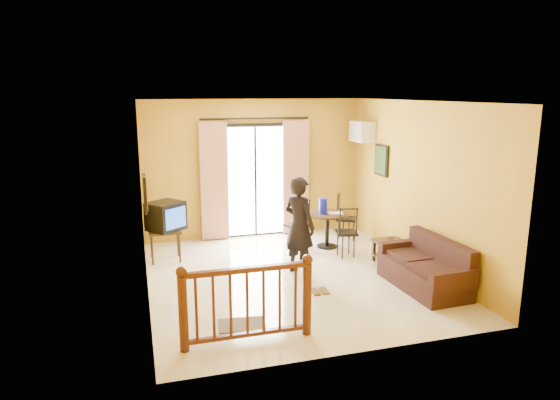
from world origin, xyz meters
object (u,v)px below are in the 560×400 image
object	(u,v)px
television	(166,216)
coffee_table	(396,252)
sofa	(427,270)
standing_person	(299,226)
dining_table	(327,220)

from	to	relation	value
television	coffee_table	world-z (taller)	television
television	sofa	world-z (taller)	television
sofa	coffee_table	bearing A→B (deg)	87.62
standing_person	television	bearing A→B (deg)	27.10
coffee_table	standing_person	xyz separation A→B (m)	(-1.67, 0.21, 0.54)
television	dining_table	world-z (taller)	television
coffee_table	sofa	world-z (taller)	sofa
dining_table	standing_person	world-z (taller)	standing_person
dining_table	standing_person	distance (m)	1.54
coffee_table	standing_person	size ratio (longest dim) A/B	0.57
television	coffee_table	size ratio (longest dim) A/B	0.81
standing_person	sofa	bearing A→B (deg)	-155.89
sofa	standing_person	xyz separation A→B (m)	(-1.67, 1.15, 0.52)
coffee_table	sofa	size ratio (longest dim) A/B	0.56
standing_person	dining_table	bearing A→B (deg)	-70.58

